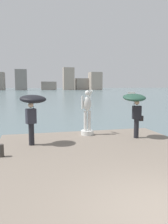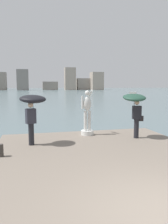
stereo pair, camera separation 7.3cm
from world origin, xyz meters
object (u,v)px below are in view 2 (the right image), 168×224
object	(u,v)px
statue_white_figure	(87,117)
boat_near	(134,95)
onlooker_left	(32,105)
onlooker_right	(135,103)
mooring_bollard	(1,150)

from	to	relation	value
statue_white_figure	boat_near	xyz separation A→B (m)	(21.36, 39.09, -0.82)
onlooker_left	onlooker_right	distance (m)	4.53
mooring_bollard	statue_white_figure	bearing A→B (deg)	35.33
onlooker_left	onlooker_right	size ratio (longest dim) A/B	0.99
onlooker_left	boat_near	distance (m)	46.93
onlooker_left	mooring_bollard	world-z (taller)	onlooker_left
onlooker_right	statue_white_figure	bearing A→B (deg)	150.05
mooring_bollard	boat_near	bearing A→B (deg)	59.02
onlooker_right	mooring_bollard	world-z (taller)	onlooker_right
statue_white_figure	onlooker_right	distance (m)	2.36
onlooker_left	boat_near	bearing A→B (deg)	59.31
statue_white_figure	boat_near	world-z (taller)	statue_white_figure
onlooker_left	boat_near	size ratio (longest dim) A/B	0.50
statue_white_figure	onlooker_left	xyz separation A→B (m)	(-2.58, -1.24, 0.76)
statue_white_figure	onlooker_left	distance (m)	2.97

